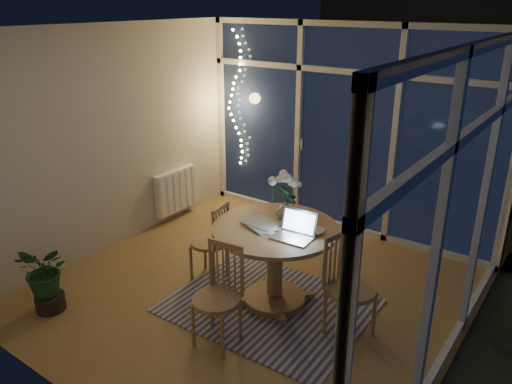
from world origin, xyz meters
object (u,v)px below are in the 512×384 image
dining_table (275,265)px  chair_right (351,288)px  potted_plant (46,275)px  laptop (293,226)px  chair_left (208,241)px  chair_front (216,298)px  flower_vase (285,209)px

dining_table → chair_right: size_ratio=1.23×
potted_plant → chair_right: bearing=28.0°
laptop → chair_left: bearing=171.9°
chair_front → laptop: 0.92m
dining_table → chair_front: 0.84m
chair_right → laptop: laptop is taller
dining_table → chair_front: chair_front is taller
dining_table → chair_right: bearing=-3.4°
chair_right → chair_front: size_ratio=1.05×
chair_left → chair_front: 1.13m
flower_vase → chair_left: bearing=-164.3°
chair_left → chair_right: bearing=79.3°
chair_front → laptop: laptop is taller
chair_right → chair_front: 1.18m
dining_table → flower_vase: size_ratio=5.74×
chair_right → flower_vase: (-0.86, 0.25, 0.44)m
potted_plant → chair_left: bearing=57.9°
laptop → potted_plant: 2.40m
laptop → potted_plant: size_ratio=0.46×
chair_front → flower_vase: 1.14m
dining_table → flower_vase: 0.56m
dining_table → flower_vase: bearing=96.8°
chair_left → laptop: laptop is taller
flower_vase → dining_table: bearing=-83.2°
chair_right → laptop: bearing=109.1°
chair_right → potted_plant: chair_right is taller
chair_left → dining_table: bearing=81.8°
chair_left → chair_right: (1.67, -0.03, 0.05)m
dining_table → chair_front: bearing=-92.9°
chair_left → laptop: (1.09, -0.09, 0.51)m
dining_table → chair_left: bearing=-178.4°
chair_front → potted_plant: bearing=-168.5°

